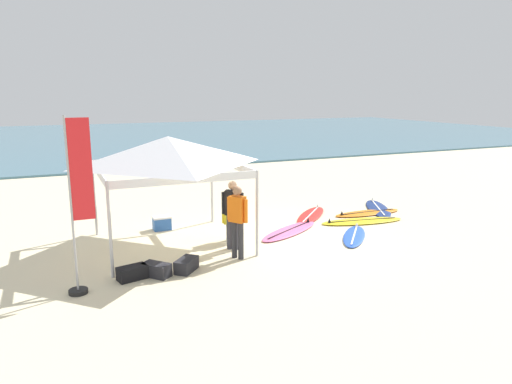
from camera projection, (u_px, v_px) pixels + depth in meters
The scene contains 17 objects.
ground_plane at pixel (272, 238), 12.56m from camera, with size 80.00×80.00×0.00m, color beige.
sea at pixel (116, 137), 39.89m from camera, with size 80.00×36.00×0.10m, color teal.
canopy_tent at pixel (168, 151), 11.51m from camera, with size 3.42×3.42×2.75m.
surfboard_yellow at pixel (362, 221), 14.05m from camera, with size 2.64×1.10×0.19m.
surfboard_blue at pixel (354, 236), 12.60m from camera, with size 1.73×1.91×0.19m.
surfboard_navy at pixel (378, 208), 15.59m from camera, with size 1.70×2.48×0.19m.
surfboard_red at pixel (311, 215), 14.74m from camera, with size 2.05×2.09×0.19m.
surfboard_pink at pixel (290, 231), 13.06m from camera, with size 2.46×1.80×0.19m.
surfboard_orange at pixel (367, 213), 15.01m from camera, with size 2.35×0.69×0.19m.
person_orange at pixel (237, 217), 10.81m from camera, with size 0.39×0.47×1.71m.
person_black at pixel (233, 210), 11.45m from camera, with size 0.47×0.39×1.71m.
person_yellow at pixel (232, 216), 12.18m from camera, with size 0.44×0.40×1.20m.
banner_flag at pixel (78, 214), 8.80m from camera, with size 0.60×0.36×3.40m.
gear_bag_near_tent at pixel (132, 273), 9.74m from camera, with size 0.60×0.32×0.28m, color black.
gear_bag_by_pole at pixel (186, 265), 10.18m from camera, with size 0.60×0.32×0.28m, color #232328.
gear_bag_on_sand at pixel (156, 270), 9.90m from camera, with size 0.60×0.32×0.28m, color #232328.
cooler_box at pixel (162, 223), 13.26m from camera, with size 0.50×0.36×0.39m.
Camera 1 is at (-5.24, -10.84, 3.79)m, focal length 33.10 mm.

